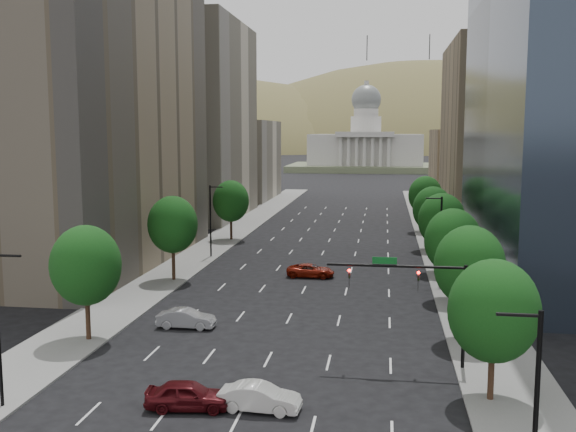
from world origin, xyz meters
The scene contains 25 objects.
sidewalk_left centered at (-15.50, 60.00, 0.07)m, with size 6.00×200.00×0.15m, color slate.
sidewalk_right centered at (15.50, 60.00, 0.07)m, with size 6.00×200.00×0.15m, color slate.
midrise_cream_left centered at (-25.00, 103.00, 17.50)m, with size 14.00×30.00×35.00m, color beige.
filler_left centered at (-25.00, 136.00, 9.00)m, with size 14.00×26.00×18.00m, color beige.
parking_tan_right centered at (25.00, 100.00, 15.00)m, with size 14.00×30.00×30.00m, color #8C7759.
filler_right centered at (25.00, 133.00, 8.00)m, with size 14.00×26.00×16.00m, color #8C7759.
tree_right_0 centered at (14.00, 25.00, 5.39)m, with size 5.20×5.20×8.39m.
tree_right_1 centered at (14.00, 36.00, 5.75)m, with size 5.20×5.20×8.75m.
tree_right_2 centered at (14.00, 48.00, 5.60)m, with size 5.20×5.20×8.61m.
tree_right_3 centered at (14.00, 60.00, 5.89)m, with size 5.20×5.20×8.89m.
tree_right_4 centered at (14.00, 74.00, 5.46)m, with size 5.20×5.20×8.46m.
tree_right_5 centered at (14.00, 90.00, 5.75)m, with size 5.20×5.20×8.75m.
tree_left_0 centered at (-14.00, 32.00, 5.75)m, with size 5.20×5.20×8.75m.
tree_left_1 centered at (-14.00, 52.00, 5.96)m, with size 5.20×5.20×8.97m.
tree_left_2 centered at (-14.00, 78.00, 5.68)m, with size 5.20×5.20×8.68m.
streetlight_rs centered at (13.44, 12.00, 4.84)m, with size 1.70×0.20×9.00m.
streetlight_rn centered at (13.44, 55.00, 4.84)m, with size 1.70×0.20×9.00m.
streetlight_ln centered at (-13.44, 65.00, 4.84)m, with size 1.70×0.20×9.00m.
traffic_signal centered at (10.53, 30.00, 5.17)m, with size 9.12×0.40×7.38m.
capitol centered at (0.00, 249.71, 8.58)m, with size 60.00×40.00×35.20m.
foothills centered at (34.67, 599.39, -37.78)m, with size 720.00×413.00×263.00m.
car_white centered at (1.00, 21.79, 0.76)m, with size 1.62×4.63×1.53m, color silver.
car_maroon centered at (-3.03, 21.40, 0.82)m, with size 1.93×4.79×1.63m, color #480C10.
car_silver centered at (-7.74, 36.22, 0.76)m, with size 1.62×4.64×1.53m, color #A6A6AB.
car_red_far centered at (0.01, 55.88, 0.71)m, with size 2.36×5.11×1.42m, color maroon.
Camera 1 is at (7.69, -12.46, 15.55)m, focal length 40.66 mm.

